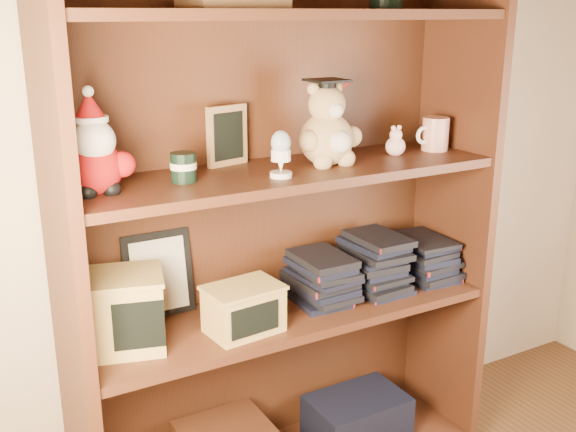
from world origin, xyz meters
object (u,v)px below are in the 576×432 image
(grad_teddy_bear, at_px, (328,132))
(treats_box, at_px, (128,310))
(teacher_mug, at_px, (435,134))
(bookcase, at_px, (278,226))

(grad_teddy_bear, distance_m, treats_box, 0.69)
(teacher_mug, bearing_deg, grad_teddy_bear, -178.94)
(bookcase, xyz_separation_m, treats_box, (-0.45, -0.05, -0.13))
(bookcase, distance_m, grad_teddy_bear, 0.29)
(teacher_mug, distance_m, treats_box, 1.01)
(grad_teddy_bear, xyz_separation_m, treats_box, (-0.57, 0.01, -0.39))
(grad_teddy_bear, height_order, treats_box, grad_teddy_bear)
(bookcase, distance_m, treats_box, 0.47)
(grad_teddy_bear, bearing_deg, treats_box, 179.37)
(treats_box, bearing_deg, teacher_mug, 0.05)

